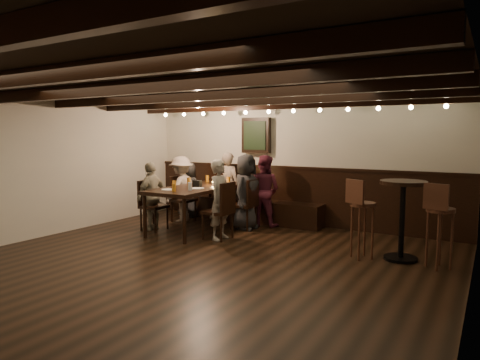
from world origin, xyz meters
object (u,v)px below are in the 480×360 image
Objects in this scene: person_right_near at (246,192)px; person_left_far at (152,196)px; person_bench_right at (264,191)px; person_left_near at (181,189)px; dining_table at (199,190)px; high_top_table at (402,208)px; chair_left_near at (183,208)px; person_bench_centre at (228,186)px; bar_stool_right at (439,237)px; chair_right_far at (219,222)px; bar_stool_left at (362,229)px; chair_left_far at (153,215)px; person_bench_left at (189,190)px; chair_right_near at (244,214)px; person_right_far at (220,200)px.

person_left_far is at bearing 120.96° from person_right_near.
person_left_far is (-1.62, -1.39, -0.06)m from person_bench_right.
person_bench_right is at bearing 105.26° from person_left_near.
person_right_near is (-0.14, -0.45, 0.02)m from person_bench_right.
high_top_table reaches higher than dining_table.
person_bench_right is 0.98× the size of person_right_near.
chair_left_near is 0.67× the size of person_bench_right.
person_bench_centre reaches higher than person_left_far.
chair_left_near is 0.69× the size of person_left_near.
person_bench_right is at bearing 45.00° from dining_table.
person_bench_centre is 1.00× the size of person_right_near.
bar_stool_right is at bearing -5.30° from dining_table.
chair_right_far is 0.71× the size of person_bench_right.
person_left_far is at bearing -175.66° from high_top_table.
bar_stool_left is at bearing -110.02° from person_right_near.
person_bench_centre is (0.69, 1.52, 0.42)m from chair_left_far.
person_bench_centre is at bearing 178.49° from bar_stool_right.
person_right_near reaches higher than chair_right_far.
person_bench_right is 1.22× the size of high_top_table.
chair_right_far is 0.82× the size of person_bench_left.
person_bench_centre is at bearing -9.46° from person_bench_right.
chair_left_far is 0.78× the size of person_bench_left.
bar_stool_right is at bearing 160.80° from person_bench_centre.
person_left_near is 1.50m from person_right_near.
person_right_far is (0.05, -0.90, 0.39)m from chair_right_near.
chair_left_far is 0.69× the size of person_left_near.
person_left_near is (-0.05, 0.90, 0.38)m from chair_left_far.
dining_table is 0.88m from person_left_far.
chair_right_far is at bearing 58.00° from chair_left_near.
person_bench_right is 1.03× the size of person_left_near.
person_bench_right reaches higher than chair_left_near.
dining_table is 0.88m from person_right_far.
bar_stool_right is at bearing -17.40° from high_top_table.
high_top_table is at bearing -103.06° from person_right_near.
chair_left_near is 0.78× the size of person_bench_left.
chair_right_far is at bearing -174.10° from high_top_table.
chair_right_far reaches higher than chair_right_near.
person_bench_left is 0.89× the size of person_left_near.
chair_left_far is 1.44m from chair_right_far.
person_bench_centre is (0.71, 0.62, 0.42)m from chair_left_near.
bar_stool_right is at bearing 80.29° from person_left_near.
high_top_table is (4.38, -0.57, 0.07)m from person_left_near.
chair_right_far is 0.69× the size of person_bench_centre.
person_right_near reaches higher than person_right_far.
person_bench_right is (0.15, 1.35, 0.39)m from chair_right_far.
person_bench_right is at bearing 158.93° from high_top_table.
bar_stool_left is 1.00× the size of bar_stool_right.
person_right_near is 2.94m from high_top_table.
person_bench_centre reaches higher than person_left_near.
chair_right_far is at bearing 82.43° from person_bench_right.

